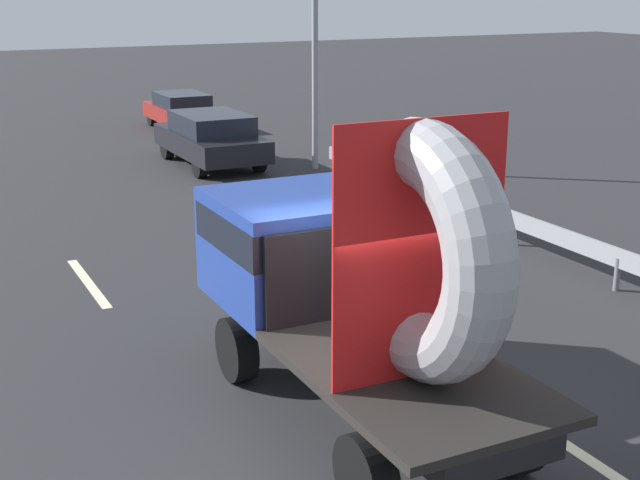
{
  "coord_description": "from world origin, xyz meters",
  "views": [
    {
      "loc": [
        -4.78,
        -7.83,
        4.81
      ],
      "look_at": [
        -0.32,
        1.07,
        1.88
      ],
      "focal_mm": 49.37,
      "sensor_mm": 36.0,
      "label": 1
    }
  ],
  "objects_px": {
    "distant_sedan": "(211,137)",
    "oncoming_car": "(182,110)",
    "flatbed_truck": "(345,270)",
    "traffic_light": "(315,0)"
  },
  "relations": [
    {
      "from": "distant_sedan",
      "to": "traffic_light",
      "type": "relative_size",
      "value": 0.64
    },
    {
      "from": "flatbed_truck",
      "to": "oncoming_car",
      "type": "xyz_separation_m",
      "value": [
        4.61,
        20.22,
        -1.03
      ]
    },
    {
      "from": "distant_sedan",
      "to": "traffic_light",
      "type": "distance_m",
      "value": 4.58
    },
    {
      "from": "oncoming_car",
      "to": "flatbed_truck",
      "type": "bearing_deg",
      "value": -102.85
    },
    {
      "from": "flatbed_truck",
      "to": "distant_sedan",
      "type": "relative_size",
      "value": 1.2
    },
    {
      "from": "flatbed_truck",
      "to": "distant_sedan",
      "type": "bearing_deg",
      "value": 76.24
    },
    {
      "from": "flatbed_truck",
      "to": "distant_sedan",
      "type": "distance_m",
      "value": 14.5
    },
    {
      "from": "flatbed_truck",
      "to": "distant_sedan",
      "type": "height_order",
      "value": "flatbed_truck"
    },
    {
      "from": "distant_sedan",
      "to": "oncoming_car",
      "type": "bearing_deg",
      "value": 79.23
    },
    {
      "from": "flatbed_truck",
      "to": "traffic_light",
      "type": "relative_size",
      "value": 0.77
    }
  ]
}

